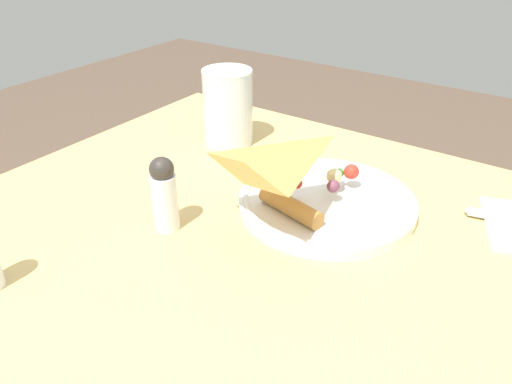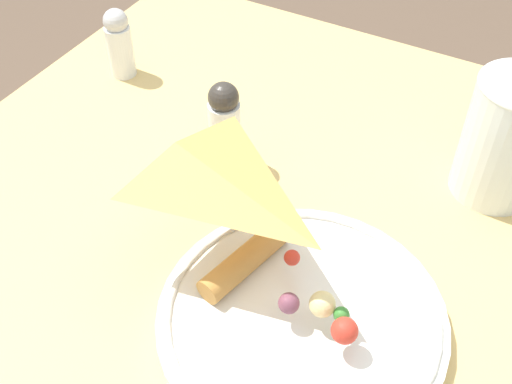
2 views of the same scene
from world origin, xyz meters
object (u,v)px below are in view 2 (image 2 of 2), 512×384
at_px(plate_pizza, 304,313).
at_px(salt_shaker, 119,43).
at_px(dining_table, 214,354).
at_px(milk_glass, 505,144).
at_px(pepper_shaker, 225,125).

relative_size(plate_pizza, salt_shaker, 2.75).
distance_m(plate_pizza, salt_shaker, 0.43).
relative_size(dining_table, plate_pizza, 3.80).
relative_size(milk_glass, salt_shaker, 1.46).
relative_size(dining_table, salt_shaker, 10.45).
bearing_deg(plate_pizza, salt_shaker, 58.12).
distance_m(dining_table, pepper_shaker, 0.24).
height_order(dining_table, pepper_shaker, pepper_shaker).
height_order(plate_pizza, salt_shaker, salt_shaker).
bearing_deg(plate_pizza, pepper_shaker, 48.48).
xyz_separation_m(plate_pizza, salt_shaker, (0.22, 0.36, 0.03)).
bearing_deg(pepper_shaker, milk_glass, -69.25).
relative_size(plate_pizza, milk_glass, 1.88).
bearing_deg(dining_table, pepper_shaker, 24.85).
bearing_deg(plate_pizza, dining_table, 92.26).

